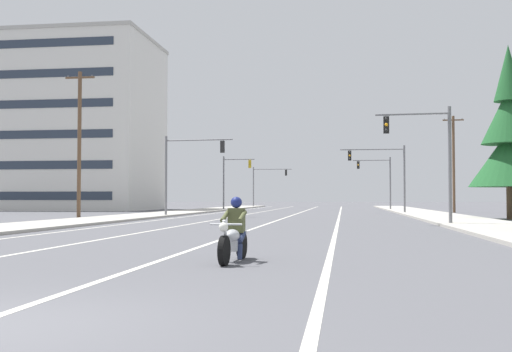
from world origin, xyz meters
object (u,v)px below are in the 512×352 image
object	(u,v)px
traffic_signal_far_left	(265,180)
conifer_tree_right_verge_far	(509,139)
utility_pole_left_near	(79,142)
utility_pole_right_far	(454,162)
motorcycle_with_rider	(234,236)
traffic_signal_near_right	(428,148)
traffic_signal_far_right	(379,175)
traffic_signal_mid_right	(385,168)
apartment_building_far_left_block	(59,125)
traffic_signal_near_left	(185,163)
traffic_signal_mid_left	(232,175)

from	to	relation	value
traffic_signal_far_left	conifer_tree_right_verge_far	xyz separation A→B (m)	(22.95, -51.35, 1.18)
utility_pole_left_near	utility_pole_right_far	size ratio (longest dim) A/B	1.07
motorcycle_with_rider	traffic_signal_near_right	bearing A→B (deg)	70.56
traffic_signal_far_right	traffic_signal_far_left	distance (m)	26.32
traffic_signal_near_right	traffic_signal_far_left	bearing A→B (deg)	105.08
traffic_signal_mid_right	conifer_tree_right_verge_far	distance (m)	15.96
traffic_signal_near_right	traffic_signal_mid_right	size ratio (longest dim) A/B	1.00
utility_pole_right_far	apartment_building_far_left_block	bearing A→B (deg)	170.57
traffic_signal_near_left	apartment_building_far_left_block	distance (m)	32.45
traffic_signal_mid_left	apartment_building_far_left_block	distance (m)	21.91
traffic_signal_far_left	apartment_building_far_left_block	xyz separation A→B (m)	(-21.65, -24.83, 5.97)
motorcycle_with_rider	traffic_signal_far_left	xyz separation A→B (m)	(-9.58, 80.39, 3.58)
utility_pole_left_near	apartment_building_far_left_block	world-z (taller)	apartment_building_far_left_block
traffic_signal_mid_right	utility_pole_left_near	xyz separation A→B (m)	(-21.57, -17.25, 1.07)
traffic_signal_mid_right	utility_pole_left_near	distance (m)	27.64
traffic_signal_near_left	traffic_signal_mid_right	distance (m)	19.27
traffic_signal_far_right	utility_pole_left_near	size ratio (longest dim) A/B	0.62
motorcycle_with_rider	traffic_signal_mid_right	distance (m)	43.84
traffic_signal_far_left	traffic_signal_far_right	bearing A→B (deg)	-52.01
traffic_signal_mid_left	traffic_signal_far_right	size ratio (longest dim) A/B	1.00
conifer_tree_right_verge_far	traffic_signal_near_left	bearing A→B (deg)	172.24
utility_pole_left_near	utility_pole_right_far	bearing A→B (deg)	37.97
motorcycle_with_rider	traffic_signal_far_right	distance (m)	60.12
traffic_signal_far_left	utility_pole_right_far	bearing A→B (deg)	-54.87
traffic_signal_near_left	traffic_signal_far_left	size ratio (longest dim) A/B	1.00
traffic_signal_mid_right	traffic_signal_far_right	world-z (taller)	same
traffic_signal_near_left	traffic_signal_mid_right	world-z (taller)	same
traffic_signal_far_left	utility_pole_left_near	xyz separation A→B (m)	(-5.79, -54.38, 1.06)
traffic_signal_near_right	conifer_tree_right_verge_far	bearing A→B (deg)	55.91
conifer_tree_right_verge_far	utility_pole_right_far	bearing A→B (deg)	90.89
conifer_tree_right_verge_far	apartment_building_far_left_block	size ratio (longest dim) A/B	0.51
utility_pole_left_near	traffic_signal_mid_left	bearing A→B (deg)	80.12
traffic_signal_near_right	apartment_building_far_left_block	distance (m)	52.86
conifer_tree_right_verge_far	traffic_signal_mid_left	bearing A→B (deg)	131.46
motorcycle_with_rider	traffic_signal_mid_right	bearing A→B (deg)	81.84
traffic_signal_mid_left	utility_pole_left_near	distance (m)	30.18
motorcycle_with_rider	utility_pole_left_near	bearing A→B (deg)	120.58
traffic_signal_near_right	traffic_signal_mid_left	size ratio (longest dim) A/B	1.00
traffic_signal_mid_left	apartment_building_far_left_block	bearing A→B (deg)	-179.57
motorcycle_with_rider	traffic_signal_far_left	distance (m)	81.04
utility_pole_right_far	apartment_building_far_left_block	world-z (taller)	apartment_building_far_left_block
traffic_signal_mid_left	utility_pole_left_near	size ratio (longest dim) A/B	0.62
traffic_signal_far_right	conifer_tree_right_verge_far	distance (m)	31.37
traffic_signal_far_left	conifer_tree_right_verge_far	size ratio (longest dim) A/B	0.53
conifer_tree_right_verge_far	apartment_building_far_left_block	distance (m)	52.11
apartment_building_far_left_block	utility_pole_right_far	bearing A→B (deg)	-9.43
traffic_signal_near_left	utility_pole_left_near	xyz separation A→B (m)	(-5.81, -6.16, 1.10)
traffic_signal_near_right	traffic_signal_mid_left	distance (m)	40.10
motorcycle_with_rider	traffic_signal_far_right	xyz separation A→B (m)	(6.62, 59.65, 3.48)
motorcycle_with_rider	apartment_building_far_left_block	world-z (taller)	apartment_building_far_left_block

